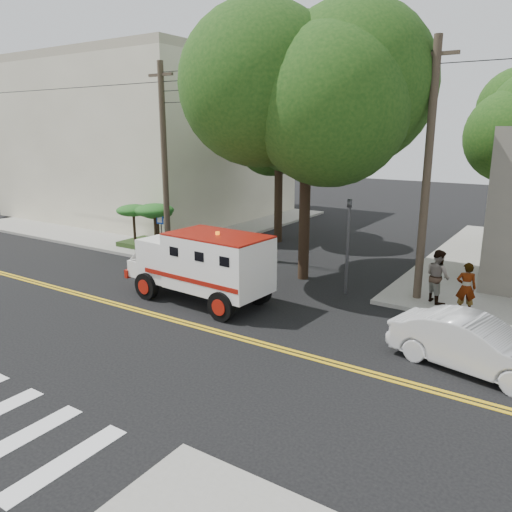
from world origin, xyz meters
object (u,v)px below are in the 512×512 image
Objects in this scene: armored_truck at (203,263)px; pedestrian_a at (466,288)px; pedestrian_b at (438,276)px; parked_sedan at (474,345)px.

armored_truck is 3.35× the size of pedestrian_a.
pedestrian_a is at bearing -167.23° from pedestrian_b.
armored_truck is at bearing 100.05° from parked_sedan.
armored_truck is 8.25m from pedestrian_b.
armored_truck reaches higher than pedestrian_b.
pedestrian_a is at bearing 27.15° from armored_truck.
parked_sedan is at bearing 156.95° from pedestrian_b.
armored_truck is at bearing 8.29° from pedestrian_a.
parked_sedan is at bearing 1.76° from armored_truck.
pedestrian_a is (8.16, 3.57, -0.45)m from armored_truck.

